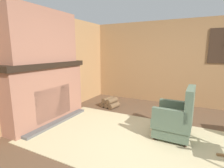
# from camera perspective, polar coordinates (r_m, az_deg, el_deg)

# --- Properties ---
(ground_plane) EXTENTS (14.00, 14.00, 0.00)m
(ground_plane) POSITION_cam_1_polar(r_m,az_deg,el_deg) (3.16, 14.39, -19.44)
(ground_plane) COLOR brown
(wood_panel_wall_left) EXTENTS (0.06, 5.90, 2.43)m
(wood_panel_wall_left) POSITION_cam_1_polar(r_m,az_deg,el_deg) (4.20, -23.14, 5.13)
(wood_panel_wall_left) COLOR #9E7247
(wood_panel_wall_left) RESTS_ON ground
(wood_panel_wall_back) EXTENTS (5.90, 0.09, 2.43)m
(wood_panel_wall_back) POSITION_cam_1_polar(r_m,az_deg,el_deg) (5.39, 21.66, 6.43)
(wood_panel_wall_back) COLOR #9E7247
(wood_panel_wall_back) RESTS_ON ground
(fireplace_hearth) EXTENTS (0.62, 1.99, 1.32)m
(fireplace_hearth) POSITION_cam_1_polar(r_m,az_deg,el_deg) (4.11, -20.35, -2.73)
(fireplace_hearth) COLOR #93604C
(fireplace_hearth) RESTS_ON ground
(chimney_breast) EXTENTS (0.36, 1.66, 1.09)m
(chimney_breast) POSITION_cam_1_polar(r_m,az_deg,el_deg) (4.02, -21.64, 14.34)
(chimney_breast) COLOR #93604C
(chimney_breast) RESTS_ON fireplace_hearth
(area_rug) EXTENTS (3.87, 2.17, 0.01)m
(area_rug) POSITION_cam_1_polar(r_m,az_deg,el_deg) (3.30, 7.62, -17.66)
(area_rug) COLOR #C6B789
(area_rug) RESTS_ON ground
(armchair) EXTENTS (0.65, 0.68, 0.96)m
(armchair) POSITION_cam_1_polar(r_m,az_deg,el_deg) (3.42, 20.03, -10.77)
(armchair) COLOR #516651
(armchair) RESTS_ON ground
(firewood_stack) EXTENTS (0.51, 0.45, 0.27)m
(firewood_stack) POSITION_cam_1_polar(r_m,az_deg,el_deg) (4.95, -0.74, -6.16)
(firewood_stack) COLOR brown
(firewood_stack) RESTS_ON ground
(oil_lamp_vase) EXTENTS (0.12, 0.12, 0.23)m
(oil_lamp_vase) POSITION_cam_1_polar(r_m,az_deg,el_deg) (3.81, -25.85, 7.27)
(oil_lamp_vase) COLOR #B24C42
(oil_lamp_vase) RESTS_ON fireplace_hearth
(storage_case) EXTENTS (0.13, 0.26, 0.12)m
(storage_case) POSITION_cam_1_polar(r_m,az_deg,el_deg) (4.49, -15.48, 8.07)
(storage_case) COLOR black
(storage_case) RESTS_ON fireplace_hearth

